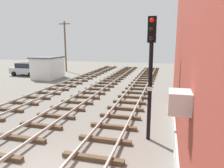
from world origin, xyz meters
TOP-DOWN VIEW (x-y plane):
  - signal_mast at (3.12, 3.96)m, footprint 0.36×0.40m
  - control_hut at (-10.94, 18.05)m, footprint 3.00×3.80m
  - parked_car_silver at (-15.04, 19.15)m, footprint 4.20×2.04m
  - parked_car_blue at (-18.21, 27.60)m, footprint 4.20×2.04m
  - utility_pole_far at (-11.72, 24.54)m, footprint 1.80×0.24m

SIDE VIEW (x-z plane):
  - parked_car_silver at x=-15.04m, z-range 0.02..1.78m
  - parked_car_blue at x=-18.21m, z-range 0.02..1.78m
  - control_hut at x=-10.94m, z-range 0.01..2.77m
  - signal_mast at x=3.12m, z-range 0.70..6.28m
  - utility_pole_far at x=-11.72m, z-range 0.19..7.93m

